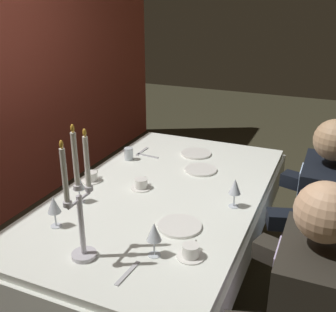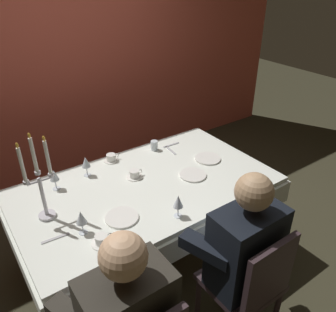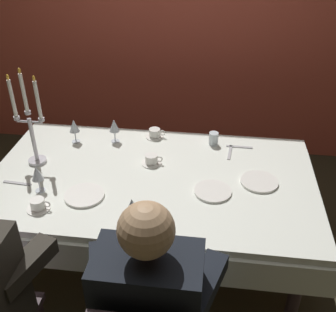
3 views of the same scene
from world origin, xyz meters
name	(u,v)px [view 2 (image 2 of 3)]	position (x,y,z in m)	size (l,w,h in m)	color
ground_plane	(149,256)	(0.00, 0.00, 0.00)	(12.00, 12.00, 0.00)	#353221
back_wall	(57,57)	(0.00, 1.66, 1.35)	(6.00, 0.12, 2.70)	#D05340
dining_table	(146,197)	(0.00, 0.00, 0.62)	(1.94, 1.14, 0.74)	white
candelabra	(40,185)	(-0.72, 0.06, 0.99)	(0.19, 0.11, 0.61)	silver
dinner_plate_0	(208,158)	(0.62, 0.02, 0.75)	(0.22, 0.22, 0.01)	white
dinner_plate_1	(122,217)	(-0.33, -0.24, 0.75)	(0.22, 0.22, 0.01)	white
dinner_plate_2	(193,175)	(0.36, -0.11, 0.75)	(0.21, 0.21, 0.01)	white
wine_glass_0	(81,218)	(-0.59, -0.22, 0.86)	(0.07, 0.07, 0.16)	silver
wine_glass_1	(178,202)	(-0.02, -0.43, 0.85)	(0.07, 0.07, 0.16)	silver
wine_glass_2	(54,175)	(-0.57, 0.33, 0.86)	(0.07, 0.07, 0.16)	silver
wine_glass_3	(86,162)	(-0.31, 0.37, 0.86)	(0.07, 0.07, 0.16)	silver
water_tumbler_0	(154,145)	(0.35, 0.41, 0.78)	(0.06, 0.06, 0.09)	silver
coffee_cup_0	(135,174)	(-0.02, 0.13, 0.77)	(0.13, 0.12, 0.06)	white
coffee_cup_1	(111,158)	(-0.05, 0.46, 0.77)	(0.13, 0.12, 0.06)	white
coffee_cup_2	(102,240)	(-0.54, -0.37, 0.77)	(0.13, 0.12, 0.06)	white
fork_0	(56,238)	(-0.75, -0.17, 0.74)	(0.17, 0.02, 0.01)	#B7B7BC
spoon_1	(171,150)	(0.46, 0.32, 0.74)	(0.17, 0.02, 0.01)	#B7B7BC
fork_2	(171,145)	(0.52, 0.40, 0.74)	(0.17, 0.02, 0.01)	#B7B7BC
seated_diner_1	(246,248)	(0.14, -0.89, 0.74)	(0.63, 0.48, 1.24)	#34262A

